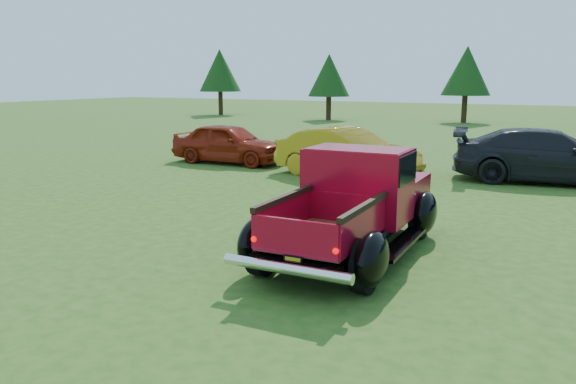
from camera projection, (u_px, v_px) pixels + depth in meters
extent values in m
plane|color=#294D16|center=(271.00, 255.00, 9.40)|extent=(120.00, 120.00, 0.00)
cylinder|color=#332114|center=(221.00, 103.00, 45.31)|extent=(0.36, 0.36, 1.87)
cone|color=#0F330E|center=(220.00, 70.00, 44.80)|extent=(3.33, 3.33, 3.33)
cylinder|color=#332114|center=(329.00, 108.00, 39.83)|extent=(0.36, 0.36, 1.66)
cone|color=#0F330E|center=(329.00, 75.00, 39.37)|extent=(2.94, 2.94, 2.94)
cylinder|color=#332114|center=(464.00, 109.00, 37.37)|extent=(0.36, 0.36, 1.80)
cone|color=#0F330E|center=(467.00, 71.00, 36.87)|extent=(3.20, 3.20, 3.20)
cylinder|color=black|center=(263.00, 251.00, 8.39)|extent=(0.25, 0.76, 0.76)
cylinder|color=black|center=(365.00, 266.00, 7.68)|extent=(0.25, 0.76, 0.76)
cylinder|color=black|center=(338.00, 209.00, 11.03)|extent=(0.25, 0.76, 0.76)
cylinder|color=black|center=(419.00, 218.00, 10.32)|extent=(0.25, 0.76, 0.76)
cube|color=black|center=(350.00, 229.00, 9.39)|extent=(1.44, 4.48, 0.19)
cube|color=#A00820|center=(380.00, 190.00, 10.67)|extent=(1.64, 1.46, 0.59)
cube|color=silver|center=(391.00, 184.00, 11.31)|extent=(1.51, 0.10, 0.47)
cube|color=#A00820|center=(358.00, 184.00, 9.54)|extent=(1.71, 1.13, 1.23)
cube|color=black|center=(358.00, 165.00, 9.47)|extent=(1.75, 1.04, 0.47)
cube|color=#A00820|center=(359.00, 150.00, 9.42)|extent=(1.63, 1.03, 0.08)
cube|color=brown|center=(322.00, 238.00, 8.32)|extent=(1.33, 1.92, 0.05)
cube|color=#A00820|center=(284.00, 217.00, 8.55)|extent=(0.10, 1.89, 0.49)
cube|color=#A00820|center=(364.00, 227.00, 7.99)|extent=(0.10, 1.89, 0.49)
cube|color=#A00820|center=(346.00, 209.00, 9.10)|extent=(1.28, 0.08, 0.49)
cube|color=#A00820|center=(294.00, 237.00, 7.44)|extent=(1.28, 0.09, 0.49)
cube|color=black|center=(284.00, 198.00, 8.50)|extent=(0.13, 1.89, 0.09)
cube|color=black|center=(364.00, 207.00, 7.93)|extent=(0.13, 1.89, 0.09)
ellipsoid|color=black|center=(257.00, 242.00, 8.41)|extent=(0.46, 1.01, 0.83)
ellipsoid|color=black|center=(372.00, 260.00, 7.61)|extent=(0.46, 1.01, 0.83)
ellipsoid|color=black|center=(334.00, 203.00, 11.05)|extent=(0.46, 1.01, 0.83)
ellipsoid|color=black|center=(425.00, 213.00, 10.26)|extent=(0.46, 1.01, 0.83)
cube|color=black|center=(301.00, 230.00, 9.76)|extent=(0.35, 1.99, 0.06)
cube|color=black|center=(402.00, 244.00, 8.97)|extent=(0.35, 1.99, 0.06)
cylinder|color=silver|center=(286.00, 269.00, 7.31)|extent=(1.85, 0.20, 0.15)
cube|color=black|center=(293.00, 261.00, 7.47)|extent=(0.28, 0.02, 0.14)
cube|color=gold|center=(293.00, 261.00, 7.46)|extent=(0.23, 0.02, 0.09)
sphere|color=#CC0505|center=(254.00, 239.00, 7.71)|extent=(0.09, 0.09, 0.09)
sphere|color=#CC0505|center=(336.00, 251.00, 7.17)|extent=(0.09, 0.09, 0.09)
imported|color=maroon|center=(229.00, 143.00, 19.49)|extent=(4.13, 1.78, 1.39)
imported|color=#AD8117|center=(346.00, 153.00, 16.68)|extent=(4.65, 2.40, 1.46)
imported|color=black|center=(548.00, 156.00, 15.85)|extent=(5.47, 2.90, 1.51)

